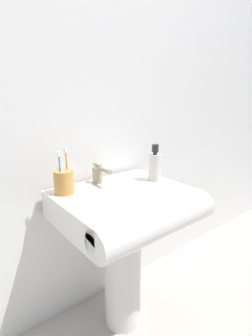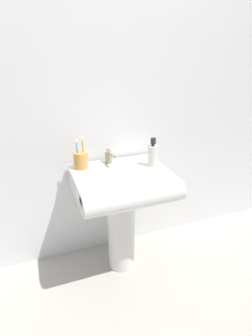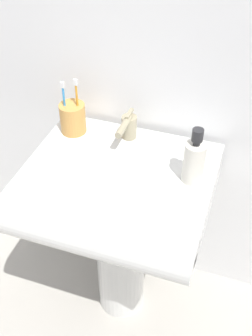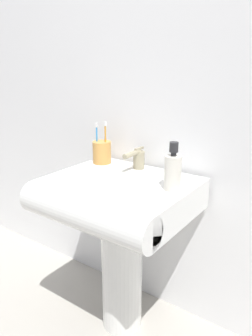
% 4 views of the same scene
% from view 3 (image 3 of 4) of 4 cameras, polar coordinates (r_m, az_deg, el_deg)
% --- Properties ---
extents(ground_plane, '(6.00, 6.00, 0.00)m').
position_cam_3_polar(ground_plane, '(1.82, -0.62, -17.23)').
color(ground_plane, '#ADA89E').
rests_on(ground_plane, ground).
extents(sink_pedestal, '(0.18, 0.18, 0.58)m').
position_cam_3_polar(sink_pedestal, '(1.58, -0.70, -11.59)').
color(sink_pedestal, white).
rests_on(sink_pedestal, ground).
extents(sink_basin, '(0.57, 0.50, 0.13)m').
position_cam_3_polar(sink_basin, '(1.28, -1.55, -3.51)').
color(sink_basin, white).
rests_on(sink_basin, sink_pedestal).
extents(faucet, '(0.05, 0.14, 0.09)m').
position_cam_3_polar(faucet, '(1.36, 0.29, 5.65)').
color(faucet, tan).
rests_on(faucet, sink_basin).
extents(toothbrush_cup, '(0.09, 0.09, 0.20)m').
position_cam_3_polar(toothbrush_cup, '(1.41, -7.22, 6.76)').
color(toothbrush_cup, '#D19347').
rests_on(toothbrush_cup, sink_basin).
extents(soap_bottle, '(0.06, 0.06, 0.18)m').
position_cam_3_polar(soap_bottle, '(1.20, 9.21, 0.98)').
color(soap_bottle, silver).
rests_on(soap_bottle, sink_basin).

